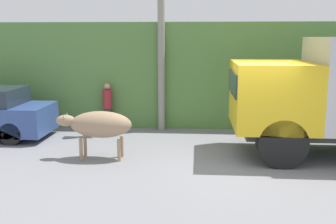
% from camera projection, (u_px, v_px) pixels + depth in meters
% --- Properties ---
extents(ground_plane, '(60.00, 60.00, 0.00)m').
position_uv_depth(ground_plane, '(240.00, 165.00, 9.62)').
color(ground_plane, gray).
extents(hillside_embankment, '(32.00, 5.36, 3.57)m').
position_uv_depth(hillside_embankment, '(225.00, 70.00, 15.62)').
color(hillside_embankment, '#568442').
rests_on(hillside_embankment, ground_plane).
extents(building_backdrop, '(6.62, 2.70, 2.63)m').
position_uv_depth(building_backdrop, '(48.00, 84.00, 15.04)').
color(building_backdrop, '#99ADB7').
rests_on(building_backdrop, ground_plane).
extents(brown_cow, '(1.95, 0.68, 1.24)m').
position_uv_depth(brown_cow, '(99.00, 125.00, 9.97)').
color(brown_cow, '#9E7F60').
rests_on(brown_cow, ground_plane).
extents(pedestrian_on_hill, '(0.32, 0.32, 1.57)m').
position_uv_depth(pedestrian_on_hill, '(108.00, 104.00, 13.22)').
color(pedestrian_on_hill, '#38332D').
rests_on(pedestrian_on_hill, ground_plane).
extents(utility_pole, '(0.90, 0.23, 6.93)m').
position_uv_depth(utility_pole, '(161.00, 21.00, 12.65)').
color(utility_pole, gray).
rests_on(utility_pole, ground_plane).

